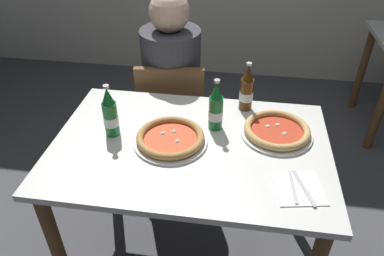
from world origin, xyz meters
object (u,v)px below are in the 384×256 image
object	(u,v)px
chair_behind_table	(173,114)
beer_bottle_left	(110,114)
pizza_margherita_near	(171,138)
pizza_marinara_far	(277,131)
beer_bottle_center	(247,90)
napkin_with_cutlery	(298,188)
dining_table_main	(190,164)
beer_bottle_right	(216,108)
diner_seated	(172,96)

from	to	relation	value
chair_behind_table	beer_bottle_left	distance (m)	0.71
pizza_margherita_near	pizza_marinara_far	size ratio (longest dim) A/B	1.01
beer_bottle_center	napkin_with_cutlery	size ratio (longest dim) A/B	1.18
dining_table_main	chair_behind_table	distance (m)	0.66
chair_behind_table	beer_bottle_right	xyz separation A→B (m)	(0.30, -0.47, 0.37)
pizza_margherita_near	beer_bottle_left	world-z (taller)	beer_bottle_left
pizza_margherita_near	dining_table_main	bearing A→B (deg)	-1.69
beer_bottle_left	napkin_with_cutlery	xyz separation A→B (m)	(0.80, -0.23, -0.10)
beer_bottle_center	beer_bottle_right	world-z (taller)	same
dining_table_main	chair_behind_table	bearing A→B (deg)	108.60
pizza_marinara_far	napkin_with_cutlery	world-z (taller)	pizza_marinara_far
dining_table_main	beer_bottle_right	bearing A→B (deg)	55.99
beer_bottle_right	beer_bottle_left	bearing A→B (deg)	-165.63
chair_behind_table	beer_bottle_center	distance (m)	0.64
diner_seated	napkin_with_cutlery	world-z (taller)	diner_seated
chair_behind_table	pizza_margherita_near	xyz separation A→B (m)	(0.12, -0.61, 0.29)
pizza_marinara_far	chair_behind_table	bearing A→B (deg)	139.92
beer_bottle_left	beer_bottle_right	distance (m)	0.46
diner_seated	beer_bottle_left	size ratio (longest dim) A/B	4.89
diner_seated	beer_bottle_left	xyz separation A→B (m)	(-0.14, -0.64, 0.27)
dining_table_main	napkin_with_cutlery	bearing A→B (deg)	-24.98
pizza_margherita_near	pizza_marinara_far	bearing A→B (deg)	15.00
beer_bottle_center	napkin_with_cutlery	xyz separation A→B (m)	(0.22, -0.53, -0.10)
beer_bottle_left	pizza_marinara_far	bearing A→B (deg)	7.93
beer_bottle_left	diner_seated	bearing A→B (deg)	77.41
beer_bottle_right	napkin_with_cutlery	bearing A→B (deg)	-44.80
pizza_marinara_far	beer_bottle_center	xyz separation A→B (m)	(-0.15, 0.20, 0.08)
dining_table_main	pizza_margherita_near	size ratio (longest dim) A/B	3.72
pizza_marinara_far	diner_seated	bearing A→B (deg)	137.53
beer_bottle_center	chair_behind_table	bearing A→B (deg)	146.29
pizza_margherita_near	beer_bottle_right	distance (m)	0.24
dining_table_main	pizza_marinara_far	size ratio (longest dim) A/B	3.76
pizza_margherita_near	napkin_with_cutlery	bearing A→B (deg)	-21.51
pizza_margherita_near	beer_bottle_center	world-z (taller)	beer_bottle_center
dining_table_main	beer_bottle_left	xyz separation A→B (m)	(-0.36, 0.02, 0.22)
pizza_marinara_far	beer_bottle_center	world-z (taller)	beer_bottle_center
dining_table_main	diner_seated	distance (m)	0.70
chair_behind_table	pizza_margherita_near	world-z (taller)	chair_behind_table
chair_behind_table	beer_bottle_right	distance (m)	0.67
diner_seated	pizza_marinara_far	size ratio (longest dim) A/B	3.79
beer_bottle_center	diner_seated	bearing A→B (deg)	142.44
dining_table_main	beer_bottle_right	distance (m)	0.28
chair_behind_table	diner_seated	world-z (taller)	diner_seated
beer_bottle_center	beer_bottle_right	bearing A→B (deg)	-125.43
pizza_marinara_far	beer_bottle_left	size ratio (longest dim) A/B	1.29
dining_table_main	beer_bottle_center	world-z (taller)	beer_bottle_center
diner_seated	pizza_marinara_far	world-z (taller)	diner_seated
beer_bottle_right	napkin_with_cutlery	world-z (taller)	beer_bottle_right
beer_bottle_center	beer_bottle_right	xyz separation A→B (m)	(-0.13, -0.18, 0.00)
beer_bottle_left	beer_bottle_right	world-z (taller)	same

